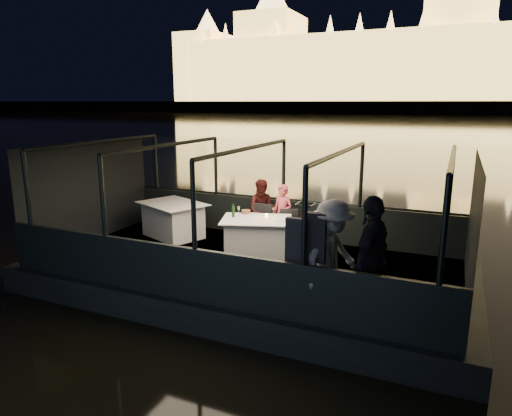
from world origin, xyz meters
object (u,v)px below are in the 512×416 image
at_px(person_woman_coral, 282,211).
at_px(passenger_stripe, 331,260).
at_px(dining_table_central, 256,236).
at_px(coat_stand, 304,259).
at_px(dining_table_aft, 173,221).
at_px(chair_port_left, 260,226).
at_px(person_man_maroon, 263,209).
at_px(passenger_dark, 371,264).
at_px(chair_port_right, 286,229).
at_px(wine_bottle, 233,210).

xyz_separation_m(person_woman_coral, passenger_stripe, (1.92, -3.02, 0.10)).
bearing_deg(dining_table_central, coat_stand, -52.43).
xyz_separation_m(dining_table_aft, chair_port_left, (2.16, 0.22, 0.06)).
bearing_deg(passenger_stripe, person_woman_coral, 52.38).
height_order(person_woman_coral, person_man_maroon, person_man_maroon).
distance_m(coat_stand, passenger_dark, 0.99).
xyz_separation_m(dining_table_aft, chair_port_right, (2.79, 0.22, 0.06)).
bearing_deg(passenger_dark, dining_table_aft, -105.04).
relative_size(person_woman_coral, passenger_dark, 0.72).
height_order(dining_table_central, chair_port_right, chair_port_right).
height_order(dining_table_central, passenger_stripe, passenger_stripe).
xyz_separation_m(dining_table_central, passenger_dark, (2.73, -2.02, 0.47)).
relative_size(chair_port_left, person_woman_coral, 0.67).
bearing_deg(person_woman_coral, coat_stand, -50.54).
xyz_separation_m(person_man_maroon, wine_bottle, (-0.26, -1.01, 0.17)).
bearing_deg(wine_bottle, person_man_maroon, 75.70).
height_order(chair_port_right, wine_bottle, wine_bottle).
relative_size(dining_table_central, chair_port_left, 1.60).
bearing_deg(dining_table_central, dining_table_aft, 170.95).
height_order(person_man_maroon, passenger_dark, passenger_dark).
distance_m(chair_port_left, passenger_stripe, 3.58).
xyz_separation_m(dining_table_aft, passenger_dark, (5.07, -2.39, 0.47)).
xyz_separation_m(chair_port_right, coat_stand, (1.36, -2.94, 0.45)).
bearing_deg(dining_table_aft, wine_bottle, -12.54).
bearing_deg(dining_table_aft, person_woman_coral, 12.31).
xyz_separation_m(passenger_stripe, wine_bottle, (-2.68, 2.05, 0.06)).
height_order(chair_port_right, person_man_maroon, person_man_maroon).
bearing_deg(person_woman_coral, chair_port_right, -43.77).
distance_m(passenger_dark, wine_bottle, 3.81).
bearing_deg(person_man_maroon, person_woman_coral, -22.51).
relative_size(person_woman_coral, passenger_stripe, 0.76).
bearing_deg(passenger_dark, chair_port_left, -121.74).
relative_size(dining_table_aft, passenger_stripe, 0.88).
distance_m(person_woman_coral, passenger_dark, 3.87).
xyz_separation_m(chair_port_right, passenger_dark, (2.29, -2.61, 0.40)).
bearing_deg(wine_bottle, chair_port_right, 33.00).
bearing_deg(person_man_maroon, coat_stand, -75.66).
bearing_deg(chair_port_left, wine_bottle, -117.79).
relative_size(dining_table_central, chair_port_right, 1.71).
distance_m(dining_table_aft, person_woman_coral, 2.66).
relative_size(dining_table_central, wine_bottle, 4.93).
xyz_separation_m(chair_port_left, passenger_dark, (2.91, -2.62, 0.40)).
distance_m(person_man_maroon, passenger_dark, 4.24).
bearing_deg(person_man_maroon, passenger_stripe, -69.30).
bearing_deg(passenger_stripe, passenger_dark, -63.26).
height_order(chair_port_left, passenger_dark, passenger_dark).
relative_size(dining_table_aft, passenger_dark, 0.83).
relative_size(dining_table_aft, chair_port_left, 1.72).
bearing_deg(passenger_dark, dining_table_central, -116.27).
distance_m(dining_table_central, coat_stand, 3.00).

